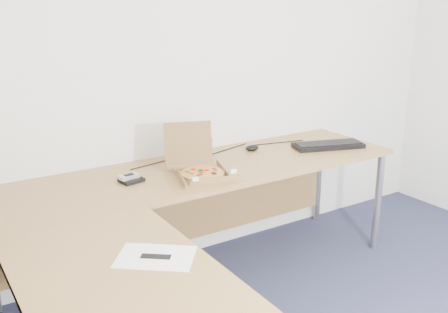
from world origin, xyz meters
TOP-DOWN VIEW (x-y plane):
  - desk at (-0.82, 0.97)m, footprint 2.50×2.20m
  - pizza_box at (-0.61, 1.28)m, footprint 0.28×0.32m
  - drinking_glass at (-0.37, 1.60)m, footprint 0.06×0.06m
  - keyboard at (0.42, 1.33)m, footprint 0.50×0.31m
  - mouse at (-0.06, 1.54)m, footprint 0.11×0.07m
  - wallet at (-0.98, 1.40)m, footprint 0.13×0.12m
  - phone at (-0.99, 1.41)m, footprint 0.11×0.07m
  - paper_sheet at (-1.23, 0.54)m, footprint 0.36×0.35m
  - cable_bundle at (-0.28, 1.62)m, footprint 0.63×0.13m

SIDE VIEW (x-z plane):
  - desk at x=-0.82m, z-range 0.34..1.07m
  - paper_sheet at x=-1.23m, z-range 0.73..0.73m
  - cable_bundle at x=-0.28m, z-range 0.73..0.74m
  - wallet at x=-0.98m, z-range 0.73..0.75m
  - keyboard at x=0.42m, z-range 0.73..0.76m
  - mouse at x=-0.06m, z-range 0.73..0.77m
  - phone at x=-0.99m, z-range 0.75..0.77m
  - pizza_box at x=-0.61m, z-range 0.62..0.91m
  - drinking_glass at x=-0.37m, z-range 0.73..0.84m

